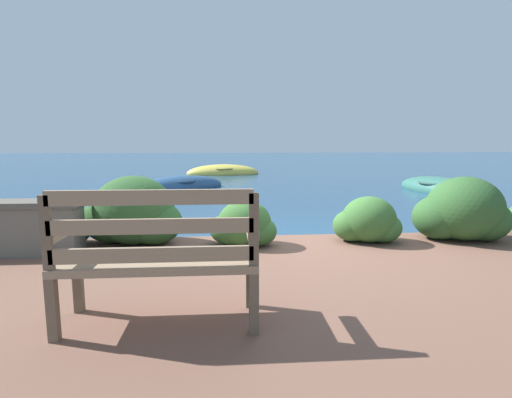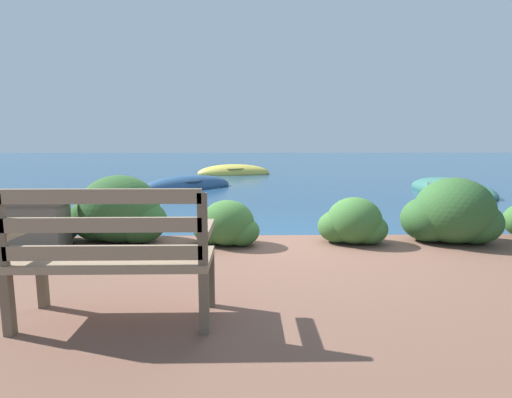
{
  "view_description": "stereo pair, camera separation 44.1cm",
  "coord_description": "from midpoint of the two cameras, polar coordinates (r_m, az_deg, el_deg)",
  "views": [
    {
      "loc": [
        -0.94,
        -4.98,
        1.44
      ],
      "look_at": [
        -0.34,
        3.21,
        0.21
      ],
      "focal_mm": 28.0,
      "sensor_mm": 36.0,
      "label": 1
    },
    {
      "loc": [
        -0.5,
        -5.0,
        1.44
      ],
      "look_at": [
        -0.34,
        3.21,
        0.21
      ],
      "focal_mm": 28.0,
      "sensor_mm": 36.0,
      "label": 2
    }
  ],
  "objects": [
    {
      "name": "stone_wall",
      "position": [
        5.11,
        -33.87,
        -3.41
      ],
      "size": [
        1.51,
        0.39,
        0.58
      ],
      "color": "#666056",
      "rests_on": "patio_terrace"
    },
    {
      "name": "rowboat_nearest",
      "position": [
        12.19,
        23.88,
        1.26
      ],
      "size": [
        1.77,
        3.28,
        0.71
      ],
      "rotation": [
        0.0,
        0.0,
        4.91
      ],
      "color": "#336B5B",
      "rests_on": "ground_plane"
    },
    {
      "name": "rowboat_far",
      "position": [
        16.69,
        -5.5,
        3.71
      ],
      "size": [
        3.13,
        1.5,
        0.74
      ],
      "rotation": [
        0.0,
        0.0,
        3.27
      ],
      "color": "#DBC64C",
      "rests_on": "ground_plane"
    },
    {
      "name": "hedge_clump_right",
      "position": [
        4.9,
        13.21,
        -3.27
      ],
      "size": [
        0.81,
        0.58,
        0.55
      ],
      "color": "#38662D",
      "rests_on": "patio_terrace"
    },
    {
      "name": "hedge_clump_left",
      "position": [
        4.97,
        -19.67,
        -2.1
      ],
      "size": [
        1.18,
        0.85,
        0.8
      ],
      "color": "#2D5628",
      "rests_on": "patio_terrace"
    },
    {
      "name": "rowboat_mid",
      "position": [
        11.97,
        -11.73,
        1.68
      ],
      "size": [
        2.83,
        2.37,
        0.69
      ],
      "rotation": [
        0.0,
        0.0,
        0.61
      ],
      "color": "#2D517A",
      "rests_on": "ground_plane"
    },
    {
      "name": "park_bench",
      "position": [
        2.72,
        -18.44,
        -7.63
      ],
      "size": [
        1.29,
        0.48,
        0.93
      ],
      "rotation": [
        0.0,
        0.0,
        0.05
      ],
      "color": "brown",
      "rests_on": "patio_terrace"
    },
    {
      "name": "hedge_clump_far_left",
      "position": [
        5.29,
        -28.58,
        -3.41
      ],
      "size": [
        0.76,
        0.54,
        0.51
      ],
      "color": "#426B33",
      "rests_on": "patio_terrace"
    },
    {
      "name": "hedge_clump_centre",
      "position": [
        4.64,
        -4.52,
        -3.86
      ],
      "size": [
        0.78,
        0.56,
        0.53
      ],
      "color": "#38662D",
      "rests_on": "patio_terrace"
    },
    {
      "name": "hedge_clump_far_right",
      "position": [
        5.36,
        25.33,
        -1.79
      ],
      "size": [
        1.15,
        0.82,
        0.78
      ],
      "color": "#2D5628",
      "rests_on": "patio_terrace"
    },
    {
      "name": "ground_plane",
      "position": [
        5.24,
        3.87,
        -7.46
      ],
      "size": [
        80.0,
        80.0,
        0.0
      ],
      "color": "navy"
    }
  ]
}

